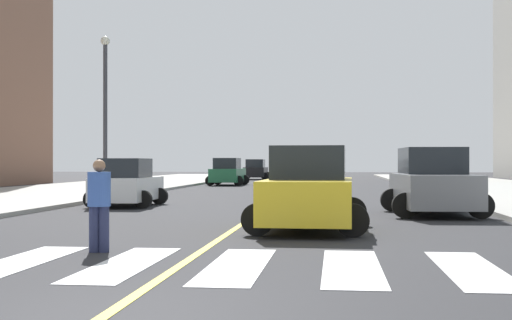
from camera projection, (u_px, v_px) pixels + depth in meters
name	position (u px, v px, depth m)	size (l,w,h in m)	color
crosswalk_paint	(182.00, 264.00, 11.17)	(13.50, 4.00, 0.01)	silver
lane_divider_paint	(298.00, 187.00, 46.95)	(0.16, 80.00, 0.01)	yellow
car_black_nearest	(256.00, 170.00, 66.30)	(2.68, 4.29, 1.92)	black
car_gray_second	(433.00, 183.00, 21.82)	(3.08, 4.79, 2.10)	slate
car_green_third	(228.00, 173.00, 49.90)	(2.79, 4.39, 1.94)	#236B42
car_yellow_fourth	(309.00, 191.00, 16.88)	(2.90, 4.58, 2.03)	gold
car_white_fifth	(127.00, 184.00, 25.97)	(2.51, 4.00, 1.78)	silver
pedestrian_crossing	(99.00, 201.00, 12.75)	(0.42, 0.42, 1.69)	#232847
fire_hydrant	(450.00, 183.00, 35.66)	(0.26, 0.26, 0.89)	red
street_lamp	(105.00, 101.00, 33.71)	(0.44, 0.44, 7.57)	#38383D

